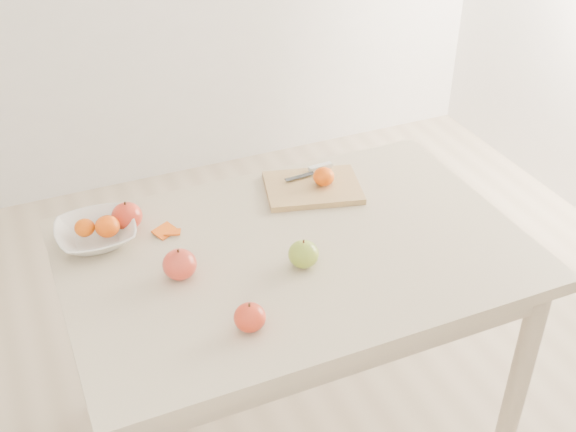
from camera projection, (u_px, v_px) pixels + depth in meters
name	position (u px, v px, depth m)	size (l,w,h in m)	color
table	(295.00, 277.00, 1.94)	(1.20, 0.80, 0.75)	beige
cutting_board	(313.00, 188.00, 2.12)	(0.27, 0.20, 0.02)	tan
board_tangerine	(324.00, 177.00, 2.10)	(0.06, 0.06, 0.05)	#E43C08
fruit_bowl	(96.00, 234.00, 1.90)	(0.21, 0.21, 0.05)	white
bowl_tangerine_near	(85.00, 228.00, 1.88)	(0.05, 0.05, 0.05)	#E65008
bowl_tangerine_far	(107.00, 226.00, 1.88)	(0.06, 0.06, 0.06)	#CE5C07
orange_peel_a	(165.00, 232.00, 1.94)	(0.06, 0.04, 0.00)	#DE580F
orange_peel_b	(172.00, 233.00, 1.94)	(0.04, 0.04, 0.00)	#DF560F
paring_knife	(317.00, 169.00, 2.18)	(0.17, 0.05, 0.01)	white
apple_green	(304.00, 254.00, 1.81)	(0.08, 0.08, 0.07)	#598D19
apple_red_c	(250.00, 317.00, 1.62)	(0.07, 0.07, 0.07)	#A30C0F
apple_red_a	(127.00, 216.00, 1.94)	(0.08, 0.08, 0.08)	maroon
apple_red_d	(180.00, 264.00, 1.77)	(0.08, 0.08, 0.08)	maroon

